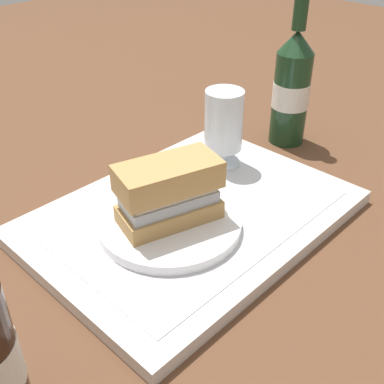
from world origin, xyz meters
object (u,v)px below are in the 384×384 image
object	(u,v)px
plate	(170,223)
beer_glass	(224,126)
sandwich	(171,191)
beer_bottle	(292,87)

from	to	relation	value
plate	beer_glass	xyz separation A→B (m)	(0.18, 0.06, 0.06)
plate	beer_glass	size ratio (longest dim) A/B	1.52
plate	sandwich	distance (m)	0.05
sandwich	beer_glass	size ratio (longest dim) A/B	1.14
beer_bottle	beer_glass	bearing A→B (deg)	178.79
beer_glass	beer_bottle	bearing A→B (deg)	-1.21
plate	sandwich	world-z (taller)	sandwich
beer_glass	plate	bearing A→B (deg)	-160.74
sandwich	beer_bottle	world-z (taller)	beer_bottle
beer_bottle	plate	bearing A→B (deg)	-170.68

